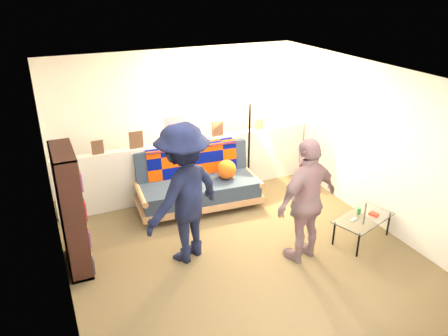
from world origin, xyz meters
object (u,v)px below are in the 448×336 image
object	(u,v)px
futon_sofa	(198,183)
bookshelf	(71,214)
coffee_table	(363,219)
person_left	(184,194)
floor_lamp	(249,126)
person_right	(307,201)

from	to	relation	value
futon_sofa	bookshelf	world-z (taller)	bookshelf
coffee_table	person_left	bearing A→B (deg)	164.69
futon_sofa	person_left	distance (m)	1.56
coffee_table	floor_lamp	world-z (taller)	floor_lamp
bookshelf	person_left	distance (m)	1.44
bookshelf	floor_lamp	xyz separation A→B (m)	(3.08, 1.12, 0.41)
floor_lamp	person_right	xyz separation A→B (m)	(-0.27, -2.18, -0.31)
coffee_table	person_left	size ratio (longest dim) A/B	0.53
person_right	futon_sofa	bearing A→B (deg)	-82.39
floor_lamp	coffee_table	bearing A→B (deg)	-71.63
futon_sofa	floor_lamp	bearing A→B (deg)	12.30
futon_sofa	person_right	bearing A→B (deg)	-68.73
futon_sofa	person_right	distance (m)	2.15
futon_sofa	coffee_table	world-z (taller)	futon_sofa
futon_sofa	bookshelf	xyz separation A→B (m)	(-2.05, -0.89, 0.36)
futon_sofa	person_left	size ratio (longest dim) A/B	1.08
bookshelf	person_right	xyz separation A→B (m)	(2.81, -1.06, 0.09)
futon_sofa	person_left	xyz separation A→B (m)	(-0.68, -1.29, 0.55)
bookshelf	person_right	size ratio (longest dim) A/B	0.95
coffee_table	person_right	world-z (taller)	person_right
coffee_table	bookshelf	bearing A→B (deg)	164.36
bookshelf	person_left	size ratio (longest dim) A/B	0.86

